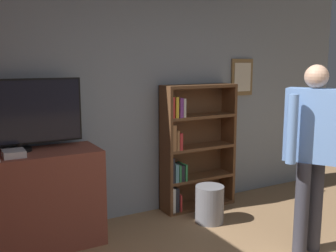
{
  "coord_description": "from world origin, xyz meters",
  "views": [
    {
      "loc": [
        -1.9,
        -1.27,
        1.78
      ],
      "look_at": [
        -0.21,
        1.75,
        1.21
      ],
      "focal_mm": 42.0,
      "sensor_mm": 36.0,
      "label": 1
    }
  ],
  "objects_px": {
    "waste_bin": "(210,204)",
    "bookshelf": "(192,149)",
    "person": "(312,143)",
    "television": "(18,114)",
    "game_console": "(14,154)"
  },
  "relations": [
    {
      "from": "game_console",
      "to": "waste_bin",
      "type": "distance_m",
      "value": 2.13
    },
    {
      "from": "bookshelf",
      "to": "waste_bin",
      "type": "distance_m",
      "value": 0.72
    },
    {
      "from": "television",
      "to": "game_console",
      "type": "xyz_separation_m",
      "value": [
        -0.08,
        -0.2,
        -0.33
      ]
    },
    {
      "from": "game_console",
      "to": "waste_bin",
      "type": "relative_size",
      "value": 0.5
    },
    {
      "from": "bookshelf",
      "to": "waste_bin",
      "type": "bearing_deg",
      "value": -97.81
    },
    {
      "from": "television",
      "to": "waste_bin",
      "type": "height_order",
      "value": "television"
    },
    {
      "from": "bookshelf",
      "to": "person",
      "type": "bearing_deg",
      "value": -77.57
    },
    {
      "from": "bookshelf",
      "to": "person",
      "type": "height_order",
      "value": "person"
    },
    {
      "from": "television",
      "to": "waste_bin",
      "type": "distance_m",
      "value": 2.23
    },
    {
      "from": "television",
      "to": "waste_bin",
      "type": "bearing_deg",
      "value": -12.28
    },
    {
      "from": "waste_bin",
      "to": "bookshelf",
      "type": "bearing_deg",
      "value": 82.19
    },
    {
      "from": "television",
      "to": "person",
      "type": "relative_size",
      "value": 0.68
    },
    {
      "from": "waste_bin",
      "to": "game_console",
      "type": "bearing_deg",
      "value": 173.88
    },
    {
      "from": "person",
      "to": "waste_bin",
      "type": "bearing_deg",
      "value": 169.16
    },
    {
      "from": "bookshelf",
      "to": "waste_bin",
      "type": "height_order",
      "value": "bookshelf"
    }
  ]
}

